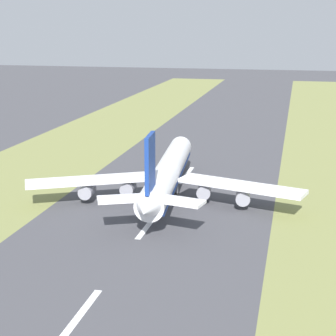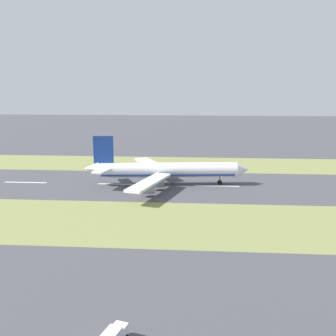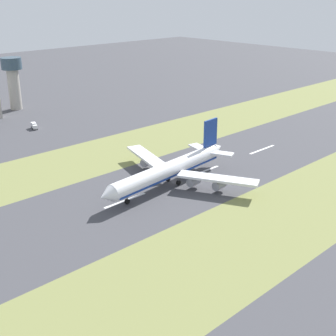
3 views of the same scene
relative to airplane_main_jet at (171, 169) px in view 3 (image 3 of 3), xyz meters
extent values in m
plane|color=#424247|center=(0.41, -2.19, -6.02)|extent=(800.00, 800.00, 0.00)
cube|color=olive|center=(-44.59, -2.19, -6.02)|extent=(40.00, 600.00, 0.01)
cube|color=olive|center=(45.41, -2.19, -6.02)|extent=(40.00, 600.00, 0.01)
cube|color=silver|center=(0.41, -58.10, -6.01)|extent=(1.20, 18.00, 0.01)
cube|color=silver|center=(0.41, -18.10, -6.01)|extent=(1.20, 18.00, 0.01)
cube|color=silver|center=(0.41, 21.90, -6.01)|extent=(1.20, 18.00, 0.01)
cylinder|color=white|center=(-0.18, 1.90, 0.18)|extent=(11.26, 56.32, 6.00)
cone|color=white|center=(-3.06, 32.26, 0.18)|extent=(6.33, 5.53, 5.88)
cone|color=white|center=(2.75, -28.96, 0.98)|extent=(5.64, 6.45, 5.10)
cube|color=navy|center=(-0.18, 1.90, -1.47)|extent=(10.75, 54.06, 0.70)
cube|color=white|center=(-16.92, -6.94, -0.72)|extent=(28.51, 18.68, 0.90)
cube|color=white|center=(17.92, -3.64, -0.72)|extent=(29.51, 14.03, 0.90)
cylinder|color=#93939E|center=(-8.76, -2.94, -3.17)|extent=(3.64, 5.08, 3.20)
cylinder|color=#93939E|center=(-17.39, -7.27, -3.17)|extent=(3.64, 5.08, 3.20)
cylinder|color=#93939E|center=(9.16, -1.24, -3.17)|extent=(3.64, 5.08, 3.20)
cylinder|color=#93939E|center=(18.45, -3.87, -3.17)|extent=(3.64, 5.08, 3.20)
cube|color=navy|center=(2.28, -23.99, 8.68)|extent=(1.55, 8.04, 11.00)
cube|color=white|center=(-3.20, -24.51, 1.18)|extent=(10.93, 8.01, 0.60)
cube|color=white|center=(7.75, -23.47, 1.18)|extent=(10.72, 6.47, 0.60)
cylinder|color=#59595E|center=(-2.19, 23.08, -3.52)|extent=(0.50, 0.50, 3.20)
cylinder|color=black|center=(-2.19, 23.08, -5.12)|extent=(1.07, 1.88, 1.80)
cylinder|color=#59595E|center=(-2.48, -1.34, -3.52)|extent=(0.50, 0.50, 3.20)
cylinder|color=black|center=(-2.48, -1.34, -5.12)|extent=(1.07, 1.88, 1.80)
cylinder|color=#59595E|center=(2.69, -0.84, -3.52)|extent=(0.50, 0.50, 3.20)
cylinder|color=black|center=(2.69, -0.84, -5.12)|extent=(1.07, 1.88, 1.80)
cylinder|color=#A39E93|center=(148.99, -11.82, 6.08)|extent=(7.00, 7.00, 24.20)
cylinder|color=#334756|center=(148.99, -11.82, 21.59)|extent=(12.00, 12.00, 6.83)
cube|color=white|center=(100.83, 1.84, -4.52)|extent=(2.53, 2.67, 2.00)
cube|color=silver|center=(103.71, 1.00, -4.22)|extent=(4.45, 3.23, 2.60)
cylinder|color=black|center=(100.53, 0.78, -5.52)|extent=(1.06, 0.61, 1.00)
cylinder|color=black|center=(101.14, 2.89, -5.52)|extent=(1.06, 0.61, 1.00)
cylinder|color=black|center=(104.56, -0.39, -5.52)|extent=(1.06, 0.61, 1.00)
cylinder|color=black|center=(105.17, 1.72, -5.52)|extent=(1.06, 0.61, 1.00)
camera|label=1|loc=(29.13, -124.98, 34.53)|focal=60.00mm
camera|label=2|loc=(155.78, 13.64, 33.34)|focal=42.00mm
camera|label=3|loc=(-117.36, 112.62, 63.37)|focal=50.00mm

